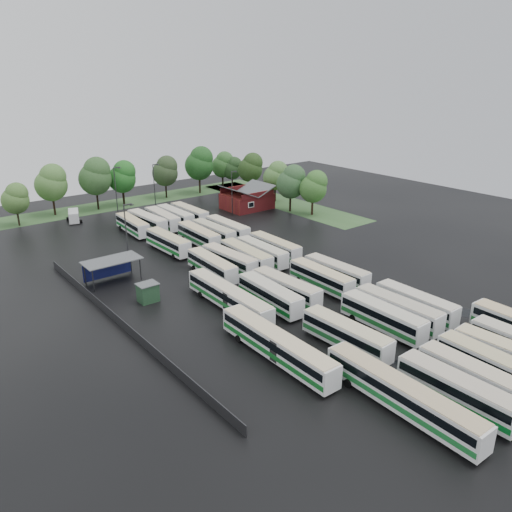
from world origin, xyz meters
TOP-DOWN VIEW (x-y plane):
  - ground at (0.00, 0.00)m, footprint 160.00×160.00m
  - brick_building at (24.00, 42.77)m, footprint 10.07×8.60m
  - wash_shed at (-17.20, 22.02)m, footprint 8.20×4.20m
  - utility_hut at (-16.20, 12.60)m, footprint 2.70×2.20m
  - grass_strip_north at (2.00, 64.80)m, footprint 80.00×10.00m
  - grass_strip_east at (34.00, 42.80)m, footprint 10.00×50.00m
  - west_fence at (-22.20, 8.00)m, footprint 0.10×50.00m
  - bus_r0c0 at (-4.46, -25.73)m, footprint 2.52×11.47m
  - bus_r0c1 at (-1.32, -25.72)m, footprint 2.52×11.22m
  - bus_r0c2 at (2.03, -25.75)m, footprint 2.77×11.35m
  - bus_r0c3 at (5.13, -25.80)m, footprint 2.76×11.16m
  - bus_r1c0 at (-4.59, -12.38)m, footprint 2.70×11.38m
  - bus_r1c2 at (2.13, -12.17)m, footprint 2.60×11.39m
  - bus_r1c3 at (5.05, -12.17)m, footprint 2.60×11.59m
  - bus_r1c4 at (8.48, -12.42)m, footprint 2.45×11.05m
  - bus_r2c0 at (-4.39, 1.06)m, footprint 2.96×11.41m
  - bus_r2c1 at (-1.32, 1.34)m, footprint 2.87×11.41m
  - bus_r2c3 at (5.10, 0.97)m, footprint 2.60×11.05m
  - bus_r2c4 at (8.40, 1.10)m, footprint 2.55×10.99m
  - bus_r3c0 at (-4.49, 14.59)m, footprint 2.89×11.15m
  - bus_r3c1 at (-1.00, 14.89)m, footprint 2.92×11.19m
  - bus_r3c2 at (1.98, 14.53)m, footprint 3.02×11.65m
  - bus_r3c3 at (5.18, 14.48)m, footprint 2.63×11.12m
  - bus_r3c4 at (8.53, 15.10)m, footprint 2.60×11.12m
  - bus_r4c0 at (-4.29, 28.37)m, footprint 2.63×11.35m
  - bus_r4c2 at (1.85, 28.28)m, footprint 2.81×11.38m
  - bus_r4c3 at (5.12, 28.40)m, footprint 2.47×11.05m
  - bus_r4c4 at (8.27, 28.44)m, footprint 2.55×11.38m
  - bus_r5c0 at (-4.45, 41.79)m, footprint 2.85×11.05m
  - bus_r5c1 at (-1.22, 42.03)m, footprint 2.94×11.49m
  - bus_r5c2 at (2.01, 41.84)m, footprint 2.92×11.42m
  - bus_r5c3 at (5.00, 42.08)m, footprint 2.44×11.24m
  - bus_r5c4 at (8.33, 41.95)m, footprint 2.45×11.20m
  - artic_bus_west_a at (-8.93, -22.87)m, footprint 2.91×16.73m
  - artic_bus_west_b at (-8.98, 3.93)m, footprint 2.66×16.46m
  - artic_bus_west_c at (-12.11, -9.21)m, footprint 2.69×16.96m
  - minibus at (-10.42, 56.86)m, footprint 3.54×5.63m
  - tree_north_0 at (-19.98, 60.88)m, footprint 5.32×5.32m
  - tree_north_1 at (-11.69, 64.35)m, footprint 6.73×6.73m
  - tree_north_2 at (-2.53, 63.01)m, footprint 7.14×7.14m
  - tree_north_3 at (3.71, 62.96)m, footprint 6.30×6.30m
  - tree_north_4 at (14.98, 63.32)m, footprint 6.23×6.23m
  - tree_north_5 at (24.20, 62.37)m, footprint 7.15×7.15m
  - tree_north_6 at (32.48, 64.02)m, footprint 5.80×5.80m
  - tree_east_0 at (32.03, 29.68)m, footprint 5.87×5.87m
  - tree_east_1 at (30.22, 34.79)m, footprint 6.29×6.29m
  - tree_east_2 at (33.62, 43.90)m, footprint 5.82×5.82m
  - tree_east_3 at (34.18, 54.26)m, footprint 6.19×6.19m
  - tree_east_4 at (33.87, 61.64)m, footprint 5.05×5.05m
  - lamp_post_ne at (18.14, 40.25)m, footprint 1.47×0.29m
  - lamp_post_nw at (-13.14, 24.60)m, footprint 1.63×0.32m
  - lamp_post_back_w at (-2.02, 53.63)m, footprint 1.66×0.32m
  - lamp_post_back_e at (7.70, 55.28)m, footprint 1.56×0.30m
  - puddle_0 at (-2.50, -19.32)m, footprint 3.74×3.74m
  - puddle_1 at (6.16, -20.61)m, footprint 2.76×2.76m
  - puddle_2 at (-6.71, 2.80)m, footprint 6.32×6.32m
  - puddle_3 at (6.86, 0.89)m, footprint 3.27×3.27m
  - puddle_4 at (14.10, -15.93)m, footprint 2.81×2.81m

SIDE VIEW (x-z plane):
  - ground at x=0.00m, z-range 0.00..0.00m
  - puddle_0 at x=-2.50m, z-range 0.00..0.01m
  - puddle_1 at x=6.16m, z-range 0.00..0.01m
  - puddle_2 at x=-6.71m, z-range 0.00..0.01m
  - puddle_3 at x=6.86m, z-range 0.00..0.01m
  - puddle_4 at x=14.10m, z-range 0.00..0.01m
  - grass_strip_north at x=2.00m, z-range 0.00..0.01m
  - grass_strip_east at x=34.00m, z-range 0.00..0.01m
  - west_fence at x=-22.20m, z-range 0.00..1.20m
  - minibus at x=-10.42m, z-range 0.13..2.43m
  - utility_hut at x=-16.20m, z-range 0.01..2.63m
  - bus_r2c4 at x=8.40m, z-range 0.15..3.20m
  - bus_r5c0 at x=-4.45m, z-range 0.15..3.20m
  - bus_r2c3 at x=5.10m, z-range 0.15..3.21m
  - bus_r4c3 at x=5.12m, z-range 0.15..3.22m
  - bus_r1c4 at x=8.48m, z-range 0.15..3.22m
  - artic_bus_west_b at x=-8.98m, z-range 0.17..3.21m
  - bus_r3c0 at x=-4.49m, z-range 0.15..3.23m
  - bus_r3c3 at x=5.18m, z-range 0.15..3.23m
  - bus_r3c4 at x=8.53m, z-range 0.15..3.24m
  - bus_r0c3 at x=5.13m, z-range 0.15..3.24m
  - bus_r3c1 at x=-1.00m, z-range 0.15..3.24m
  - bus_r5c4 at x=8.33m, z-range 0.16..3.27m
  - bus_r0c1 at x=-1.32m, z-range 0.16..3.27m
  - artic_bus_west_a at x=-8.93m, z-range 0.17..3.26m
  - bus_r5c3 at x=5.00m, z-range 0.16..3.28m
  - bus_r0c2 at x=2.03m, z-range 0.16..3.30m
  - bus_r4c0 at x=-4.29m, z-range 0.16..3.30m
  - bus_r4c2 at x=1.85m, z-range 0.16..3.30m
  - bus_r2c0 at x=-4.39m, z-range 0.16..3.31m
  - bus_r5c2 at x=2.01m, z-range 0.16..3.31m
  - bus_r1c0 at x=-4.59m, z-range 0.16..3.31m
  - bus_r2c1 at x=-1.32m, z-range 0.16..3.31m
  - bus_r1c2 at x=2.13m, z-range 0.16..3.32m
  - bus_r4c4 at x=8.27m, z-range 0.16..3.32m
  - artic_bus_west_c at x=-12.11m, z-range 0.17..3.31m
  - bus_r5c1 at x=-1.22m, z-range 0.16..3.33m
  - bus_r0c0 at x=-4.46m, z-range 0.16..3.35m
  - bus_r3c2 at x=1.98m, z-range 0.16..3.37m
  - bus_r1c3 at x=5.05m, z-range 0.16..3.38m
  - brick_building at x=24.00m, z-range -0.83..4.56m
  - wash_shed at x=-17.20m, z-range 1.20..4.78m
  - tree_east_4 at x=33.87m, z-range 1.19..9.55m
  - lamp_post_ne at x=18.14m, z-range 0.77..10.32m
  - tree_north_0 at x=-19.98m, z-range 1.26..10.07m
  - lamp_post_back_e at x=7.70m, z-range 0.82..10.94m
  - lamp_post_nw at x=-13.14m, z-range 0.85..11.46m
  - tree_north_6 at x=32.48m, z-range 1.37..10.97m
  - tree_east_2 at x=33.62m, z-range 1.38..11.03m
  - tree_east_0 at x=32.03m, z-range 1.39..11.12m
  - lamp_post_back_w at x=-2.02m, z-range 0.87..11.66m
  - tree_east_3 at x=34.18m, z-range 1.47..11.72m
  - tree_north_4 at x=14.98m, z-range 1.48..11.80m
  - tree_east_1 at x=30.22m, z-range 1.49..11.90m
  - tree_north_3 at x=3.71m, z-range 1.49..11.92m
  - tree_north_1 at x=-11.69m, z-range 1.60..12.75m
  - tree_north_2 at x=-2.53m, z-range 1.70..13.52m
  - tree_north_5 at x=24.20m, z-range 1.70..13.54m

